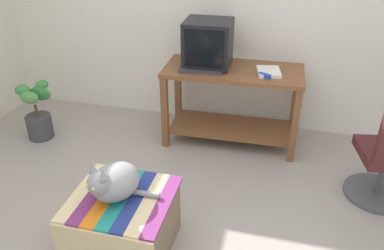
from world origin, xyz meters
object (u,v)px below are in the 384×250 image
at_px(keyboard, 201,70).
at_px(potted_plant, 37,113).
at_px(desk, 232,93).
at_px(stapler, 265,76).
at_px(ottoman_with_blanket, 124,223).
at_px(tv_monitor, 208,44).
at_px(cat, 113,182).
at_px(book, 269,72).

bearing_deg(keyboard, potted_plant, -175.65).
distance_m(desk, stapler, 0.43).
distance_m(ottoman_with_blanket, potted_plant, 1.84).
bearing_deg(stapler, desk, 89.70).
height_order(keyboard, potted_plant, keyboard).
bearing_deg(ottoman_with_blanket, stapler, 62.27).
height_order(tv_monitor, stapler, tv_monitor).
bearing_deg(ottoman_with_blanket, potted_plant, 140.51).
distance_m(potted_plant, stapler, 2.26).
height_order(keyboard, ottoman_with_blanket, keyboard).
relative_size(cat, potted_plant, 0.79).
xyz_separation_m(desk, book, (0.32, -0.04, 0.26)).
height_order(potted_plant, stapler, stapler).
xyz_separation_m(ottoman_with_blanket, potted_plant, (-1.42, 1.17, 0.05)).
bearing_deg(potted_plant, keyboard, 10.12).
bearing_deg(desk, book, -7.76).
distance_m(ottoman_with_blanket, stapler, 1.73).
relative_size(book, ottoman_with_blanket, 0.37).
height_order(keyboard, stapler, stapler).
bearing_deg(book, ottoman_with_blanket, -128.26).
bearing_deg(book, tv_monitor, 162.41).
distance_m(book, potted_plant, 2.30).
bearing_deg(book, cat, -129.32).
xyz_separation_m(tv_monitor, cat, (-0.25, -1.63, -0.41)).
bearing_deg(book, desk, 162.29).
distance_m(desk, book, 0.42).
relative_size(desk, cat, 2.76).
bearing_deg(desk, stapler, -28.08).
bearing_deg(stapler, book, 12.75).
relative_size(desk, potted_plant, 2.18).
bearing_deg(cat, potted_plant, 162.55).
bearing_deg(desk, ottoman_with_blanket, -107.76).
bearing_deg(ottoman_with_blanket, cat, -172.50).
distance_m(tv_monitor, potted_plant, 1.83).
distance_m(desk, keyboard, 0.40).
height_order(desk, book, book).
relative_size(keyboard, book, 1.64).
height_order(keyboard, book, book).
height_order(tv_monitor, book, tv_monitor).
height_order(ottoman_with_blanket, cat, cat).
relative_size(book, potted_plant, 0.41).
bearing_deg(ottoman_with_blanket, tv_monitor, 82.51).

